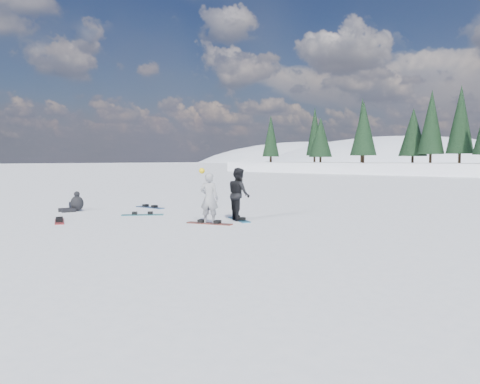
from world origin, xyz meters
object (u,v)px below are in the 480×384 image
gear_bag (73,206)px  snowboard_loose_b (59,221)px  snowboard_loose_a (143,215)px  snowboard_loose_c (150,207)px  snowboarder_woman (209,198)px  snowboarder_man (239,194)px  seated_rider (76,204)px

gear_bag → snowboard_loose_b: gear_bag is taller
snowboard_loose_a → snowboard_loose_c: same height
snowboarder_woman → snowboard_loose_b: 5.01m
snowboarder_man → snowboard_loose_b: size_ratio=1.17×
gear_bag → snowboard_loose_c: size_ratio=0.30×
snowboard_loose_c → snowboard_loose_b: bearing=-77.4°
snowboarder_man → gear_bag: 7.53m
seated_rider → gear_bag: (-0.70, 0.25, -0.15)m
snowboarder_man → snowboard_loose_a: bearing=50.3°
seated_rider → snowboard_loose_b: 3.13m
snowboarder_woman → gear_bag: 7.21m
snowboarder_woman → snowboard_loose_a: bearing=-26.0°
snowboard_loose_b → snowboarder_woman: bearing=63.0°
snowboard_loose_a → snowboard_loose_b: (-0.50, -2.89, 0.00)m
snowboarder_man → snowboard_loose_c: (-5.45, 0.38, -0.86)m
snowboarder_woman → snowboarder_man: (0.05, 1.32, 0.06)m
snowboarder_woman → snowboard_loose_c: snowboarder_woman is taller
seated_rider → gear_bag: seated_rider is taller
seated_rider → snowboarder_man: bearing=40.1°
seated_rider → snowboard_loose_b: bearing=-17.5°
seated_rider → snowboard_loose_c: seated_rider is taller
snowboarder_woman → snowboard_loose_c: (-5.40, 1.70, -0.81)m
snowboarder_woman → seated_rider: bearing=-17.7°
snowboarder_woman → snowboarder_man: snowboarder_woman is taller
snowboarder_man → seated_rider: size_ratio=1.75×
snowboarder_woman → seated_rider: snowboarder_woman is taller
snowboarder_man → gear_bag: snowboarder_man is taller
snowboarder_man → snowboard_loose_b: snowboarder_man is taller
snowboard_loose_a → snowboard_loose_b: bearing=-149.2°
snowboarder_man → gear_bag: (-7.18, -2.14, -0.73)m
snowboard_loose_a → snowboard_loose_c: size_ratio=1.00×
snowboarder_man → snowboard_loose_a: 3.86m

